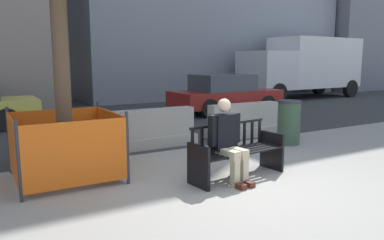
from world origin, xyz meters
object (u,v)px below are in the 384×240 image
jersey_barrier_left (65,140)px  jersey_barrier_centre (152,131)px  car_sedan_mid (225,94)px  jersey_barrier_right (244,123)px  delivery_truck (304,65)px  seated_person (227,139)px  street_bench (237,153)px  construction_fence (66,144)px  trash_bin (289,122)px

jersey_barrier_left → jersey_barrier_centre: bearing=0.1°
jersey_barrier_centre → car_sedan_mid: (4.59, 3.72, 0.36)m
jersey_barrier_right → delivery_truck: bearing=35.9°
delivery_truck → seated_person: bearing=-141.0°
jersey_barrier_right → delivery_truck: 10.96m
jersey_barrier_left → jersey_barrier_right: bearing=-1.6°
street_bench → jersey_barrier_right: street_bench is taller
jersey_barrier_right → construction_fence: (-4.64, -1.32, 0.23)m
jersey_barrier_left → car_sedan_mid: (6.47, 3.72, 0.36)m
jersey_barrier_right → jersey_barrier_left: bearing=178.4°
jersey_barrier_left → car_sedan_mid: car_sedan_mid is taller
car_sedan_mid → trash_bin: 5.39m
jersey_barrier_centre → car_sedan_mid: 5.92m
seated_person → jersey_barrier_right: size_ratio=0.66×
car_sedan_mid → trash_bin: car_sedan_mid is taller
jersey_barrier_centre → delivery_truck: 12.97m
seated_person → trash_bin: size_ratio=1.31×
trash_bin → jersey_barrier_left: bearing=163.9°
street_bench → jersey_barrier_left: (-2.16, 2.77, -0.06)m
seated_person → delivery_truck: (11.27, 9.11, 1.00)m
jersey_barrier_right → car_sedan_mid: 4.41m
street_bench → jersey_barrier_centre: 2.79m
jersey_barrier_left → trash_bin: trash_bin is taller
street_bench → car_sedan_mid: car_sedan_mid is taller
jersey_barrier_centre → trash_bin: 3.13m
jersey_barrier_left → delivery_truck: bearing=25.4°
seated_person → delivery_truck: delivery_truck is taller
jersey_barrier_left → car_sedan_mid: 7.47m
street_bench → jersey_barrier_centre: size_ratio=0.87×
jersey_barrier_left → street_bench: bearing=-52.1°
jersey_barrier_left → construction_fence: (-0.28, -1.44, 0.23)m
jersey_barrier_centre → trash_bin: (2.81, -1.36, 0.17)m
jersey_barrier_centre → construction_fence: (-2.16, -1.45, 0.23)m
jersey_barrier_right → delivery_truck: (8.81, 6.38, 1.35)m
street_bench → jersey_barrier_centre: (-0.28, 2.77, -0.06)m
jersey_barrier_centre → jersey_barrier_left: bearing=-179.9°
seated_person → delivery_truck: 14.52m
jersey_barrier_centre → construction_fence: construction_fence is taller
jersey_barrier_centre → delivery_truck: delivery_truck is taller
construction_fence → delivery_truck: 15.53m
seated_person → construction_fence: bearing=147.0°
street_bench → jersey_barrier_centre: bearing=95.7°
construction_fence → car_sedan_mid: 8.50m
trash_bin → street_bench: bearing=-150.9°
street_bench → jersey_barrier_left: bearing=127.9°
jersey_barrier_left → delivery_truck: delivery_truck is taller
jersey_barrier_centre → jersey_barrier_left: size_ratio=1.00×
construction_fence → trash_bin: size_ratio=1.57×
construction_fence → jersey_barrier_left: bearing=79.0°
jersey_barrier_centre → construction_fence: 2.61m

